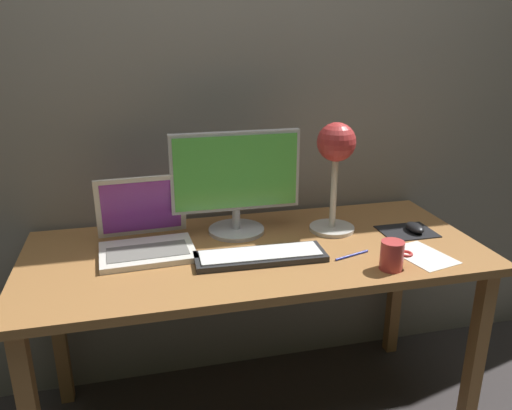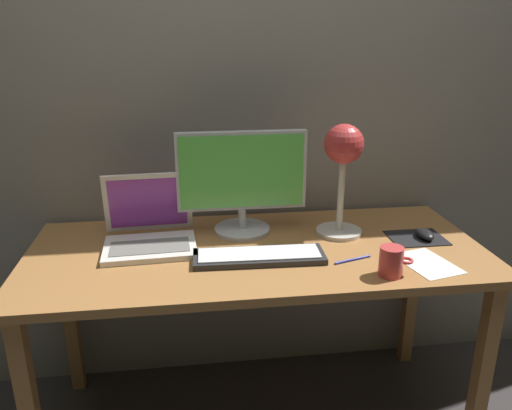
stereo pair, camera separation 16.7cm
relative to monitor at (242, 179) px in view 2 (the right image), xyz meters
The scene contains 11 objects.
back_wall 0.42m from the monitor, 81.67° to the left, with size 4.80×0.06×2.60m, color gray.
desk 0.33m from the monitor, 78.11° to the right, with size 1.60×0.70×0.74m.
monitor is the anchor object (origin of this frame).
keyboard_main 0.32m from the monitor, 83.47° to the right, with size 0.44×0.15×0.03m.
laptop 0.37m from the monitor, 168.92° to the right, with size 0.33×0.29×0.25m.
desk_lamp 0.38m from the monitor, 10.61° to the right, with size 0.17×0.17×0.42m.
mousepad 0.68m from the monitor, 13.70° to the right, with size 0.20×0.16×0.00m, color black.
mouse 0.70m from the monitor, 13.62° to the right, with size 0.06×0.10×0.03m, color black.
coffee_mug 0.62m from the monitor, 45.15° to the right, with size 0.11×0.07×0.10m.
paper_sheet_by_keyboard 0.71m from the monitor, 32.08° to the right, with size 0.15×0.21×0.00m, color white.
pen 0.50m from the monitor, 42.17° to the right, with size 0.01×0.01×0.14m, color #2633A5.
Camera 2 is at (-0.22, -1.62, 1.47)m, focal length 35.51 mm.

